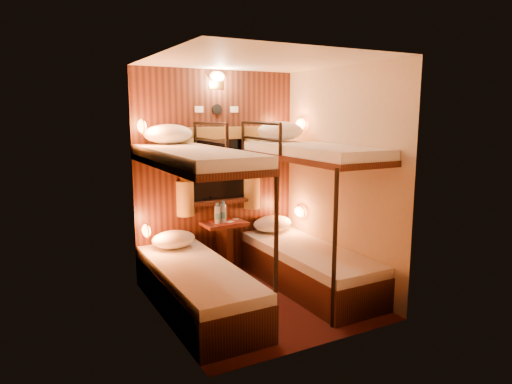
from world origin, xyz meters
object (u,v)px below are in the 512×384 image
bottle_right (223,214)px  bunk_right (308,238)px  bottle_left (217,215)px  table (225,241)px  bunk_left (197,256)px

bottle_right → bunk_right: bearing=-48.1°
bottle_left → bottle_right: bottle_right is taller
table → bottle_right: 0.35m
bunk_left → table: bearing=50.3°
bottle_left → bottle_right: bearing=5.8°
bunk_right → bottle_right: size_ratio=7.50×
bunk_right → bottle_right: (-0.67, 0.75, 0.20)m
table → bunk_right: bearing=-50.3°
bunk_left → table: bunk_left is taller
bunk_left → bottle_right: size_ratio=7.50×
bunk_right → bottle_left: bunk_right is taller
bunk_right → bottle_right: bunk_right is taller
table → bottle_left: (-0.10, -0.04, 0.34)m
bunk_left → bottle_right: bearing=50.4°
bunk_left → table: 1.02m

